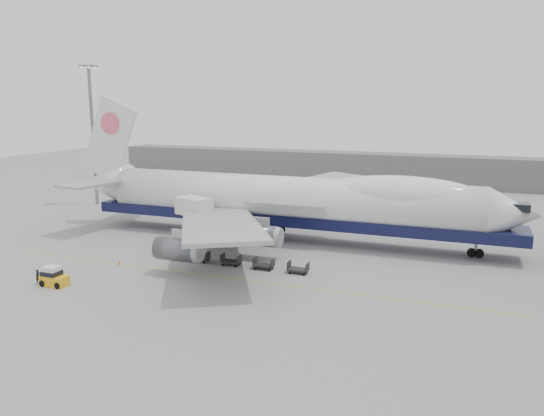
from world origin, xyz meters
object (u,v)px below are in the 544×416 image
at_px(airliner, 290,200).
at_px(ground_worker, 38,277).
at_px(catering_truck, 194,217).
at_px(baggage_tug, 53,277).

distance_m(airliner, ground_worker, 33.24).
bearing_deg(ground_worker, catering_truck, -7.87).
relative_size(airliner, baggage_tug, 23.81).
xyz_separation_m(catering_truck, ground_worker, (-6.96, -21.25, -2.65)).
bearing_deg(baggage_tug, airliner, 58.10).
height_order(baggage_tug, ground_worker, baggage_tug).
xyz_separation_m(airliner, catering_truck, (-11.79, -5.77, -2.17)).
relative_size(baggage_tug, ground_worker, 1.76).
height_order(catering_truck, baggage_tug, catering_truck).
height_order(airliner, ground_worker, airliner).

